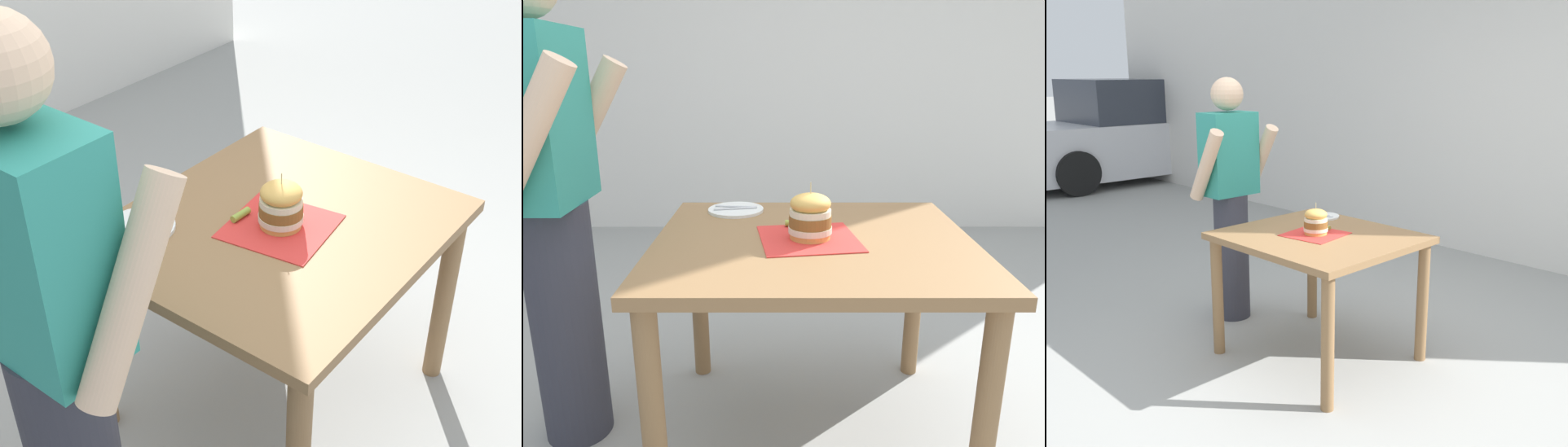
{
  "view_description": "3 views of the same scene",
  "coord_description": "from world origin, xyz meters",
  "views": [
    {
      "loc": [
        -1.13,
        1.59,
        2.07
      ],
      "look_at": [
        0.0,
        0.1,
        0.83
      ],
      "focal_mm": 50.0,
      "sensor_mm": 36.0,
      "label": 1
    },
    {
      "loc": [
        -1.62,
        0.1,
        1.33
      ],
      "look_at": [
        0.0,
        0.1,
        0.83
      ],
      "focal_mm": 35.0,
      "sensor_mm": 36.0,
      "label": 2
    },
    {
      "loc": [
        -2.49,
        -2.45,
        1.73
      ],
      "look_at": [
        0.0,
        0.1,
        0.83
      ],
      "focal_mm": 42.0,
      "sensor_mm": 36.0,
      "label": 3
    }
  ],
  "objects": [
    {
      "name": "sandwich",
      "position": [
        -0.01,
        0.01,
        0.86
      ],
      "size": [
        0.15,
        0.15,
        0.19
      ],
      "color": "gold",
      "rests_on": "serving_paper"
    },
    {
      "name": "serving_paper",
      "position": [
        -0.01,
        0.02,
        0.79
      ],
      "size": [
        0.36,
        0.36,
        0.0
      ],
      "primitive_type": "cube",
      "rotation": [
        0.0,
        0.0,
        0.15
      ],
      "color": "red",
      "rests_on": "patio_table"
    },
    {
      "name": "diner_across_table",
      "position": [
        0.02,
        0.88,
        0.88
      ],
      "size": [
        0.55,
        0.35,
        1.69
      ],
      "color": "#33333D",
      "rests_on": "ground"
    },
    {
      "name": "pickle_spear",
      "position": [
        0.11,
        0.06,
        0.8
      ],
      "size": [
        0.03,
        0.08,
        0.02
      ],
      "primitive_type": "cylinder",
      "rotation": [
        0.0,
        1.57,
        1.53
      ],
      "color": "#8EA83D",
      "rests_on": "serving_paper"
    },
    {
      "name": "ground_plane",
      "position": [
        0.0,
        0.0,
        0.0
      ],
      "size": [
        80.0,
        80.0,
        0.0
      ],
      "primitive_type": "plane",
      "color": "#9E9E99"
    },
    {
      "name": "patio_table",
      "position": [
        0.0,
        0.0,
        0.66
      ],
      "size": [
        0.94,
        1.06,
        0.78
      ],
      "color": "olive",
      "rests_on": "ground"
    },
    {
      "name": "side_plate_with_forks",
      "position": [
        0.33,
        0.29,
        0.79
      ],
      "size": [
        0.22,
        0.22,
        0.02
      ],
      "color": "white",
      "rests_on": "patio_table"
    }
  ]
}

